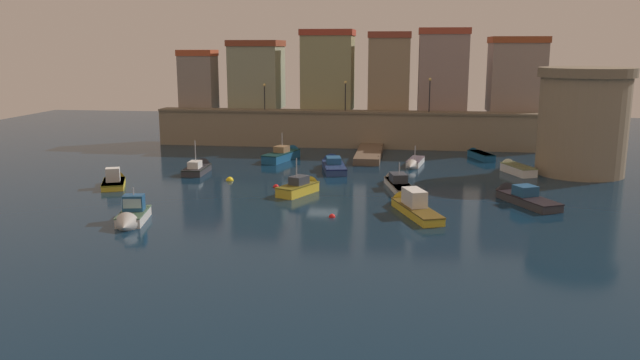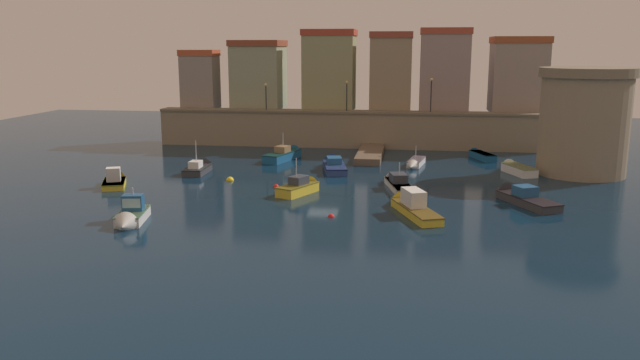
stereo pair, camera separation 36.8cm
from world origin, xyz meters
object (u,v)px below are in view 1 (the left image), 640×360
object	(u,v)px
moored_boat_5	(131,216)
mooring_buoy_2	(230,181)
moored_boat_11	(514,168)
moored_boat_6	(397,182)
moored_boat_7	(478,154)
moored_boat_8	(519,196)
moored_boat_4	(114,181)
mooring_buoy_0	(276,187)
moored_boat_10	(303,186)
mooring_buoy_1	(332,217)
fortress_tower	(583,121)
moored_boat_3	(285,154)
moored_boat_9	(199,168)
moored_boat_2	(414,163)
quay_lamp_2	(430,89)
quay_lamp_0	(264,92)
moored_boat_0	(411,205)
moored_boat_1	(333,164)
quay_lamp_1	(345,91)

from	to	relation	value
moored_boat_5	mooring_buoy_2	world-z (taller)	moored_boat_5
moored_boat_11	moored_boat_6	bearing A→B (deg)	103.73
moored_boat_7	moored_boat_8	xyz separation A→B (m)	(0.99, -18.54, 0.04)
moored_boat_4	mooring_buoy_0	distance (m)	13.30
moored_boat_10	moored_boat_7	bearing A→B (deg)	-14.52
moored_boat_10	moored_boat_11	world-z (taller)	moored_boat_10
mooring_buoy_1	mooring_buoy_2	size ratio (longest dim) A/B	0.68
fortress_tower	moored_boat_3	world-z (taller)	fortress_tower
moored_boat_9	moored_boat_11	xyz separation A→B (m)	(28.12, 3.51, 0.04)
fortress_tower	moored_boat_2	size ratio (longest dim) A/B	1.91
moored_boat_5	moored_boat_9	distance (m)	17.33
quay_lamp_2	moored_boat_8	bearing A→B (deg)	-76.12
moored_boat_11	moored_boat_3	bearing A→B (deg)	57.32
fortress_tower	quay_lamp_0	xyz separation A→B (m)	(-31.26, 12.52, 1.37)
moored_boat_0	mooring_buoy_0	distance (m)	12.50
moored_boat_4	moored_boat_11	size ratio (longest dim) A/B	0.95
moored_boat_1	moored_boat_0	bearing A→B (deg)	-166.29
fortress_tower	mooring_buoy_2	xyz separation A→B (m)	(-29.96, -7.07, -4.72)
fortress_tower	moored_boat_6	bearing A→B (deg)	-154.71
quay_lamp_2	moored_boat_0	size ratio (longest dim) A/B	0.50
moored_boat_8	moored_boat_1	bearing A→B (deg)	27.19
moored_boat_4	moored_boat_7	size ratio (longest dim) A/B	0.95
quay_lamp_0	moored_boat_11	xyz separation A→B (m)	(25.65, -12.72, -5.67)
quay_lamp_2	moored_boat_5	size ratio (longest dim) A/B	0.79
moored_boat_2	mooring_buoy_0	xyz separation A→B (m)	(-11.08, -10.74, -0.33)
moored_boat_11	mooring_buoy_2	distance (m)	25.30
moored_boat_8	moored_boat_11	distance (m)	11.22
moored_boat_4	moored_boat_5	size ratio (longest dim) A/B	1.04
quay_lamp_1	moored_boat_8	world-z (taller)	quay_lamp_1
moored_boat_0	moored_boat_8	bearing A→B (deg)	-83.08
moored_boat_0	mooring_buoy_0	size ratio (longest dim) A/B	15.36
quay_lamp_0	moored_boat_5	bearing A→B (deg)	-92.09
fortress_tower	quay_lamp_2	world-z (taller)	fortress_tower
moored_boat_0	mooring_buoy_0	bearing A→B (deg)	38.51
quay_lamp_0	quay_lamp_2	distance (m)	18.36
moored_boat_11	moored_boat_8	bearing A→B (deg)	151.18
moored_boat_6	moored_boat_10	xyz separation A→B (m)	(-7.17, -3.19, 0.12)
mooring_buoy_1	quay_lamp_1	bearing A→B (deg)	94.00
fortress_tower	moored_boat_2	xyz separation A→B (m)	(-14.47, 1.67, -4.39)
quay_lamp_2	moored_boat_11	bearing A→B (deg)	-60.17
moored_boat_9	moored_boat_6	bearing A→B (deg)	-103.57
moored_boat_5	moored_boat_6	distance (m)	21.32
quay_lamp_0	mooring_buoy_1	world-z (taller)	quay_lamp_0
quay_lamp_2	moored_boat_4	bearing A→B (deg)	-138.89
quay_lamp_2	moored_boat_7	bearing A→B (deg)	-47.26
moored_boat_6	moored_boat_11	xyz separation A→B (m)	(10.33, 7.33, 0.05)
moored_boat_2	moored_boat_5	xyz separation A→B (m)	(-18.01, -22.66, 0.17)
moored_boat_7	quay_lamp_2	bearing A→B (deg)	22.41
moored_boat_0	moored_boat_11	world-z (taller)	moored_boat_0
quay_lamp_2	moored_boat_3	distance (m)	17.76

